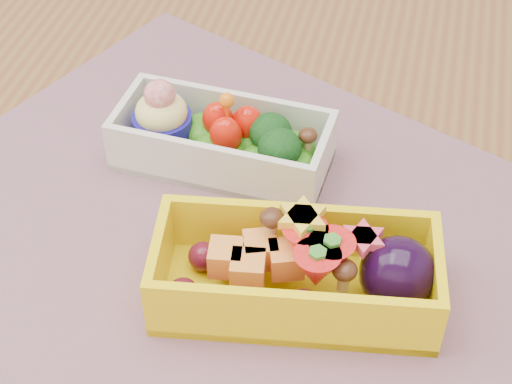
% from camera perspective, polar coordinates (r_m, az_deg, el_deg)
% --- Properties ---
extents(table, '(1.20, 0.80, 0.75)m').
position_cam_1_polar(table, '(0.63, 1.09, -10.60)').
color(table, brown).
rests_on(table, ground).
extents(placemat, '(0.58, 0.52, 0.00)m').
position_cam_1_polar(placemat, '(0.57, -0.86, -3.04)').
color(placemat, gray).
rests_on(placemat, table).
extents(bento_white, '(0.16, 0.08, 0.07)m').
position_cam_1_polar(bento_white, '(0.61, -2.43, 3.67)').
color(bento_white, silver).
rests_on(bento_white, placemat).
extents(bento_yellow, '(0.19, 0.10, 0.06)m').
position_cam_1_polar(bento_yellow, '(0.51, 3.23, -5.56)').
color(bento_yellow, yellow).
rests_on(bento_yellow, placemat).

